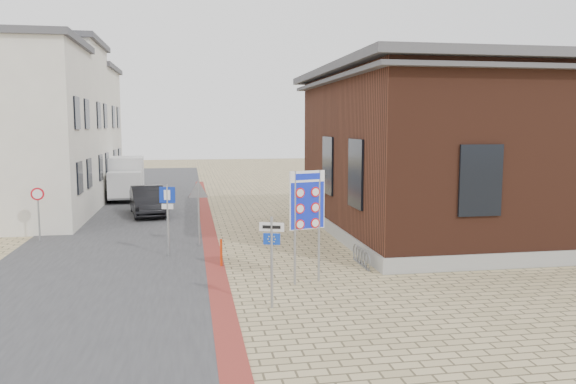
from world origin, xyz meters
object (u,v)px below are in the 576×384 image
object	(u,v)px
border_sign	(307,202)
box_truck	(127,178)
sedan	(148,201)
parking_sign	(168,208)
essen_sign	(272,249)
bollard	(221,253)

from	to	relation	value
border_sign	box_truck	bearing A→B (deg)	92.75
sedan	parking_sign	xyz separation A→B (m)	(1.33, -9.29, 0.96)
sedan	essen_sign	distance (m)	15.83
border_sign	parking_sign	size ratio (longest dim) A/B	1.30
sedan	bollard	distance (m)	11.41
box_truck	parking_sign	world-z (taller)	box_truck
box_truck	parking_sign	xyz separation A→B (m)	(3.01, -15.66, 0.38)
border_sign	essen_sign	xyz separation A→B (m)	(-1.30, -2.00, -0.84)
box_truck	border_sign	world-z (taller)	border_sign
box_truck	essen_sign	distance (m)	22.40
box_truck	bollard	xyz separation A→B (m)	(4.71, -17.36, -0.86)
border_sign	bollard	distance (m)	3.76
border_sign	bollard	xyz separation A→B (m)	(-2.30, 2.30, -1.88)
essen_sign	box_truck	bearing A→B (deg)	124.03
bollard	box_truck	bearing A→B (deg)	105.17
essen_sign	border_sign	bearing A→B (deg)	76.24
border_sign	parking_sign	distance (m)	5.69
sedan	border_sign	bearing A→B (deg)	-77.47
sedan	bollard	size ratio (longest dim) A/B	4.94
parking_sign	bollard	world-z (taller)	parking_sign
box_truck	parking_sign	bearing A→B (deg)	-82.13
box_truck	bollard	world-z (taller)	box_truck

